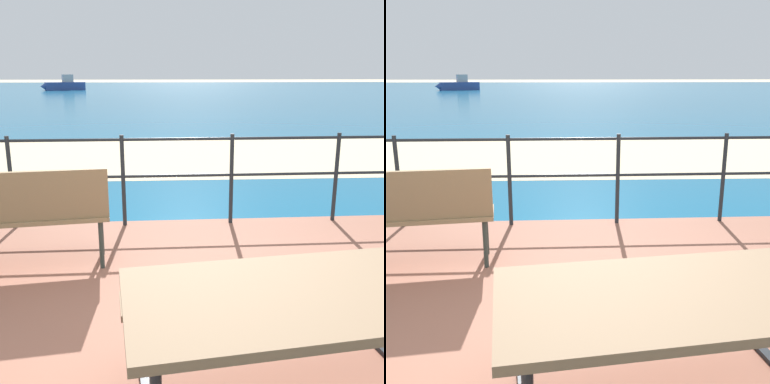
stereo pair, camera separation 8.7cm
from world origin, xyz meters
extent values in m
plane|color=beige|center=(0.00, 0.00, 0.00)|extent=(240.00, 240.00, 0.00)
cube|color=#935B47|center=(0.00, 0.00, 0.03)|extent=(6.40, 5.20, 0.06)
cube|color=#145B84|center=(0.00, 40.00, 0.01)|extent=(90.00, 90.00, 0.01)
cube|color=beige|center=(0.00, 7.03, 0.01)|extent=(54.06, 5.35, 0.01)
cube|color=#7A6047|center=(0.49, -0.63, 0.81)|extent=(1.75, 0.91, 0.04)
cube|color=#7A6047|center=(0.42, -0.07, 0.53)|extent=(1.69, 0.45, 0.04)
cube|color=#8C704C|center=(-1.45, 1.42, 0.51)|extent=(1.66, 0.59, 0.04)
cube|color=#8C704C|center=(-1.43, 1.24, 0.74)|extent=(1.62, 0.27, 0.42)
cylinder|color=#2D3833|center=(-0.74, 1.65, 0.28)|extent=(0.04, 0.04, 0.45)
cylinder|color=#2D3833|center=(-0.70, 1.35, 0.28)|extent=(0.04, 0.04, 0.45)
cylinder|color=#1E2328|center=(-1.77, 2.47, 0.56)|extent=(0.04, 0.04, 1.00)
cylinder|color=#1E2328|center=(-0.59, 2.47, 0.56)|extent=(0.04, 0.04, 1.00)
cylinder|color=#1E2328|center=(0.59, 2.47, 0.56)|extent=(0.04, 0.04, 1.00)
cylinder|color=#1E2328|center=(1.77, 2.47, 0.56)|extent=(0.04, 0.04, 1.00)
cylinder|color=#1E2328|center=(0.00, 2.47, 1.01)|extent=(5.90, 0.03, 0.03)
cylinder|color=#1E2328|center=(0.00, 2.47, 0.61)|extent=(5.90, 0.03, 0.03)
cube|color=#2D478C|center=(-9.59, 44.79, 0.41)|extent=(4.00, 2.57, 0.79)
cube|color=#A5A8AD|center=(-9.32, 44.89, 1.18)|extent=(1.23, 1.14, 0.75)
cone|color=#2D478C|center=(-11.59, 43.96, 0.41)|extent=(0.73, 0.85, 0.72)
camera|label=1|loc=(-0.19, -2.25, 1.69)|focal=41.67mm
camera|label=2|loc=(-0.11, -2.25, 1.69)|focal=41.67mm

